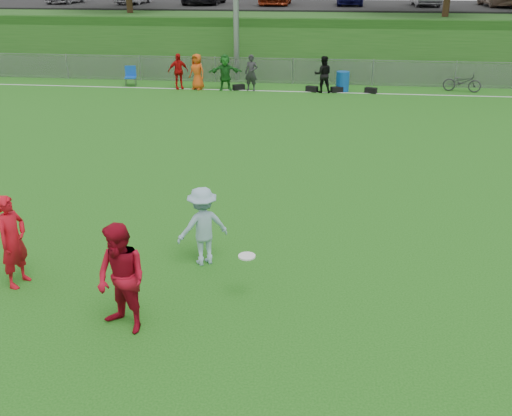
% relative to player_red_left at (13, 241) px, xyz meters
% --- Properties ---
extents(ground, '(120.00, 120.00, 0.00)m').
position_rel_player_red_left_xyz_m(ground, '(3.84, 0.57, -0.90)').
color(ground, '#185812').
rests_on(ground, ground).
extents(sideline_far, '(60.00, 0.10, 0.01)m').
position_rel_player_red_left_xyz_m(sideline_far, '(3.84, 18.57, -0.89)').
color(sideline_far, white).
rests_on(sideline_far, ground).
extents(fence, '(58.00, 0.06, 1.30)m').
position_rel_player_red_left_xyz_m(fence, '(3.84, 20.57, -0.25)').
color(fence, gray).
rests_on(fence, ground).
extents(berm, '(120.00, 18.00, 3.00)m').
position_rel_player_red_left_xyz_m(berm, '(3.84, 31.57, 0.60)').
color(berm, '#1B4914').
rests_on(berm, ground).
extents(parking_lot, '(120.00, 12.00, 0.10)m').
position_rel_player_red_left_xyz_m(parking_lot, '(3.84, 33.57, 2.15)').
color(parking_lot, black).
rests_on(parking_lot, berm).
extents(spectator_row, '(7.95, 0.84, 1.69)m').
position_rel_player_red_left_xyz_m(spectator_row, '(1.22, 18.57, -0.05)').
color(spectator_row, '#BD0D0D').
rests_on(spectator_row, ground).
extents(gear_bags, '(6.94, 0.52, 0.26)m').
position_rel_player_red_left_xyz_m(gear_bags, '(5.00, 18.67, -0.77)').
color(gear_bags, black).
rests_on(gear_bags, ground).
extents(player_red_left, '(0.54, 0.72, 1.79)m').
position_rel_player_red_left_xyz_m(player_red_left, '(0.00, 0.00, 0.00)').
color(player_red_left, red).
rests_on(player_red_left, ground).
extents(player_red_center, '(1.14, 1.05, 1.88)m').
position_rel_player_red_left_xyz_m(player_red_center, '(2.48, -1.16, 0.04)').
color(player_red_center, '#A60B20').
rests_on(player_red_center, ground).
extents(player_blue, '(1.21, 1.06, 1.62)m').
position_rel_player_red_left_xyz_m(player_blue, '(3.28, 1.24, -0.09)').
color(player_blue, '#92B8CA').
rests_on(player_blue, ground).
extents(frisbee, '(0.30, 0.30, 0.03)m').
position_rel_player_red_left_xyz_m(frisbee, '(4.34, -0.03, -0.02)').
color(frisbee, white).
rests_on(frisbee, ground).
extents(recycling_bin, '(0.79, 0.79, 0.93)m').
position_rel_player_red_left_xyz_m(recycling_bin, '(6.33, 18.96, -0.43)').
color(recycling_bin, '#0E48A0').
rests_on(recycling_bin, ground).
extents(camp_chair, '(0.65, 0.65, 0.97)m').
position_rel_player_red_left_xyz_m(camp_chair, '(-4.16, 18.98, -0.61)').
color(camp_chair, '#114AB9').
rests_on(camp_chair, ground).
extents(bicycle, '(1.84, 1.00, 0.92)m').
position_rel_player_red_left_xyz_m(bicycle, '(12.00, 19.57, -0.44)').
color(bicycle, '#2A2A2D').
rests_on(bicycle, ground).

